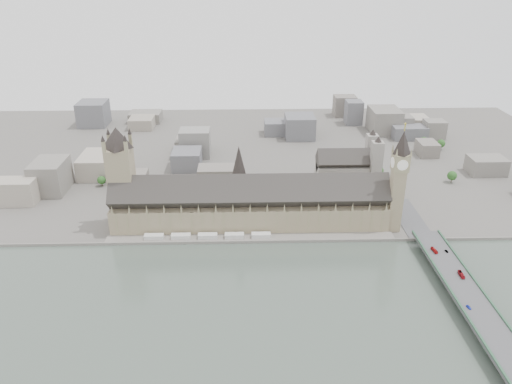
{
  "coord_description": "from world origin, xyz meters",
  "views": [
    {
      "loc": [
        -5.86,
        -413.81,
        236.04
      ],
      "look_at": [
        6.29,
        31.3,
        31.02
      ],
      "focal_mm": 35.0,
      "sensor_mm": 36.0,
      "label": 1
    }
  ],
  "objects_px": {
    "westminster_abbey": "(349,172)",
    "victoria_tower": "(121,173)",
    "elizabeth_tower": "(399,174)",
    "car_silver": "(447,251)",
    "red_bus_north": "(434,250)",
    "westminster_bridge": "(455,282)",
    "palace_of_westminster": "(250,205)",
    "car_blue": "(469,307)",
    "red_bus_south": "(461,274)"
  },
  "relations": [
    {
      "from": "westminster_bridge",
      "to": "red_bus_south",
      "type": "height_order",
      "value": "red_bus_south"
    },
    {
      "from": "westminster_bridge",
      "to": "westminster_abbey",
      "type": "xyz_separation_m",
      "value": [
        -51.08,
        182.5,
        19.96
      ]
    },
    {
      "from": "westminster_abbey",
      "to": "car_blue",
      "type": "height_order",
      "value": "westminster_abbey"
    },
    {
      "from": "westminster_bridge",
      "to": "victoria_tower",
      "type": "bearing_deg",
      "value": 158.22
    },
    {
      "from": "victoria_tower",
      "to": "red_bus_south",
      "type": "bearing_deg",
      "value": -21.49
    },
    {
      "from": "westminster_abbey",
      "to": "red_bus_north",
      "type": "distance_m",
      "value": 153.18
    },
    {
      "from": "palace_of_westminster",
      "to": "car_silver",
      "type": "bearing_deg",
      "value": -22.86
    },
    {
      "from": "car_blue",
      "to": "westminster_bridge",
      "type": "bearing_deg",
      "value": 69.4
    },
    {
      "from": "westminster_abbey",
      "to": "victoria_tower",
      "type": "bearing_deg",
      "value": -163.5
    },
    {
      "from": "palace_of_westminster",
      "to": "red_bus_south",
      "type": "relative_size",
      "value": 25.94
    },
    {
      "from": "elizabeth_tower",
      "to": "car_silver",
      "type": "relative_size",
      "value": 26.87
    },
    {
      "from": "palace_of_westminster",
      "to": "victoria_tower",
      "type": "height_order",
      "value": "victoria_tower"
    },
    {
      "from": "palace_of_westminster",
      "to": "westminster_abbey",
      "type": "distance_m",
      "value": 134.09
    },
    {
      "from": "red_bus_north",
      "to": "elizabeth_tower",
      "type": "bearing_deg",
      "value": 100.28
    },
    {
      "from": "westminster_abbey",
      "to": "red_bus_south",
      "type": "height_order",
      "value": "westminster_abbey"
    },
    {
      "from": "westminster_abbey",
      "to": "car_silver",
      "type": "height_order",
      "value": "westminster_abbey"
    },
    {
      "from": "westminster_bridge",
      "to": "car_silver",
      "type": "relative_size",
      "value": 81.24
    },
    {
      "from": "elizabeth_tower",
      "to": "car_blue",
      "type": "bearing_deg",
      "value": -82.8
    },
    {
      "from": "elizabeth_tower",
      "to": "westminster_bridge",
      "type": "distance_m",
      "value": 111.81
    },
    {
      "from": "red_bus_north",
      "to": "red_bus_south",
      "type": "distance_m",
      "value": 37.95
    },
    {
      "from": "palace_of_westminster",
      "to": "red_bus_south",
      "type": "height_order",
      "value": "palace_of_westminster"
    },
    {
      "from": "elizabeth_tower",
      "to": "palace_of_westminster",
      "type": "bearing_deg",
      "value": 175.15
    },
    {
      "from": "palace_of_westminster",
      "to": "red_bus_south",
      "type": "distance_m",
      "value": 197.68
    },
    {
      "from": "westminster_bridge",
      "to": "red_bus_north",
      "type": "bearing_deg",
      "value": 97.08
    },
    {
      "from": "victoria_tower",
      "to": "red_bus_south",
      "type": "distance_m",
      "value": 312.39
    },
    {
      "from": "car_blue",
      "to": "car_silver",
      "type": "bearing_deg",
      "value": 69.73
    },
    {
      "from": "red_bus_north",
      "to": "car_silver",
      "type": "relative_size",
      "value": 2.35
    },
    {
      "from": "elizabeth_tower",
      "to": "red_bus_north",
      "type": "distance_m",
      "value": 77.1
    },
    {
      "from": "palace_of_westminster",
      "to": "car_blue",
      "type": "xyz_separation_m",
      "value": [
        155.11,
        -147.1,
        -11.67
      ]
    },
    {
      "from": "elizabeth_tower",
      "to": "westminster_bridge",
      "type": "bearing_deg",
      "value": -75.89
    },
    {
      "from": "westminster_bridge",
      "to": "westminster_abbey",
      "type": "distance_m",
      "value": 190.56
    },
    {
      "from": "victoria_tower",
      "to": "red_bus_north",
      "type": "bearing_deg",
      "value": -15.28
    },
    {
      "from": "red_bus_south",
      "to": "car_silver",
      "type": "xyz_separation_m",
      "value": [
        2.0,
        36.27,
        -0.76
      ]
    },
    {
      "from": "red_bus_south",
      "to": "car_blue",
      "type": "bearing_deg",
      "value": -102.77
    },
    {
      "from": "palace_of_westminster",
      "to": "victoria_tower",
      "type": "relative_size",
      "value": 2.65
    },
    {
      "from": "westminster_abbey",
      "to": "red_bus_north",
      "type": "height_order",
      "value": "westminster_abbey"
    },
    {
      "from": "elizabeth_tower",
      "to": "westminster_abbey",
      "type": "height_order",
      "value": "elizabeth_tower"
    },
    {
      "from": "red_bus_north",
      "to": "car_blue",
      "type": "height_order",
      "value": "red_bus_north"
    },
    {
      "from": "elizabeth_tower",
      "to": "victoria_tower",
      "type": "distance_m",
      "value": 260.64
    },
    {
      "from": "red_bus_south",
      "to": "car_silver",
      "type": "height_order",
      "value": "red_bus_south"
    },
    {
      "from": "red_bus_north",
      "to": "palace_of_westminster",
      "type": "bearing_deg",
      "value": 147.91
    },
    {
      "from": "red_bus_south",
      "to": "red_bus_north",
      "type": "bearing_deg",
      "value": 105.07
    },
    {
      "from": "elizabeth_tower",
      "to": "car_silver",
      "type": "bearing_deg",
      "value": -63.2
    },
    {
      "from": "palace_of_westminster",
      "to": "red_bus_north",
      "type": "bearing_deg",
      "value": -23.99
    },
    {
      "from": "westminster_abbey",
      "to": "red_bus_north",
      "type": "relative_size",
      "value": 7.24
    },
    {
      "from": "car_silver",
      "to": "car_blue",
      "type": "bearing_deg",
      "value": -111.09
    },
    {
      "from": "red_bus_south",
      "to": "elizabeth_tower",
      "type": "bearing_deg",
      "value": 108.48
    },
    {
      "from": "elizabeth_tower",
      "to": "red_bus_north",
      "type": "bearing_deg",
      "value": -71.62
    },
    {
      "from": "elizabeth_tower",
      "to": "westminster_abbey",
      "type": "relative_size",
      "value": 1.58
    },
    {
      "from": "car_blue",
      "to": "palace_of_westminster",
      "type": "bearing_deg",
      "value": 125.72
    }
  ]
}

